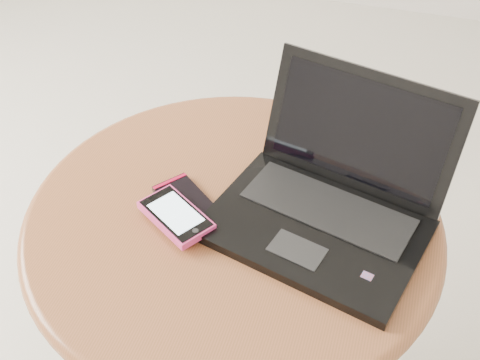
% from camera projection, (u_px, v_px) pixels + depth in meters
% --- Properties ---
extents(table, '(0.69, 0.69, 0.55)m').
position_uv_depth(table, '(233.00, 259.00, 1.08)').
color(table, '#4C230D').
rests_on(table, ground).
extents(laptop, '(0.39, 0.36, 0.21)m').
position_uv_depth(laptop, '(328.00, 200.00, 0.96)').
color(laptop, black).
rests_on(laptop, table).
extents(phone_black, '(0.13, 0.12, 0.01)m').
position_uv_depth(phone_black, '(187.00, 202.00, 1.01)').
color(phone_black, black).
rests_on(phone_black, table).
extents(phone_pink, '(0.14, 0.12, 0.02)m').
position_uv_depth(phone_pink, '(176.00, 216.00, 0.96)').
color(phone_pink, '#D23276').
rests_on(phone_pink, phone_black).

